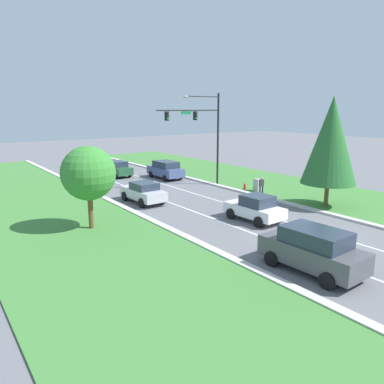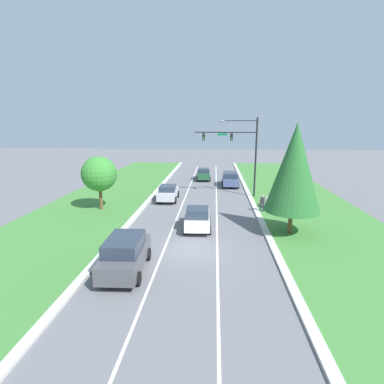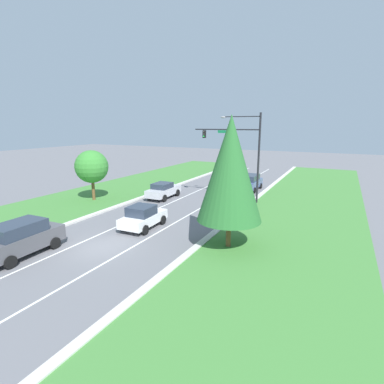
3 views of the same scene
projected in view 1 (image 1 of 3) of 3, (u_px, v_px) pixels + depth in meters
ground_plane at (305, 239)px, 22.04m from camera, size 160.00×160.00×0.00m
curb_strip_right at (359, 221)px, 25.23m from camera, size 0.50×90.00×0.15m
curb_strip_left at (233, 260)px, 18.81m from camera, size 0.50×90.00×0.15m
grass_verge_left at (140, 289)px, 15.83m from camera, size 10.00×90.00×0.08m
lane_stripe_inner_left at (284, 245)px, 21.01m from camera, size 0.14×81.00×0.01m
lane_stripe_inner_right at (324, 233)px, 23.06m from camera, size 0.14×81.00×0.01m
traffic_signal_mast at (203, 126)px, 35.59m from camera, size 7.04×0.41×8.98m
graphite_suv at (313, 249)px, 17.39m from camera, size 2.42×4.98×2.11m
white_sedan at (255, 208)px, 25.43m from camera, size 2.28×4.24×1.80m
slate_blue_suv at (166, 169)px, 41.04m from camera, size 2.24×4.82×1.91m
silver_sedan at (143, 192)px, 30.40m from camera, size 2.17×4.70×1.71m
forest_sedan at (117, 169)px, 42.32m from camera, size 2.21×4.46×1.76m
utility_cabinet at (258, 185)px, 34.38m from camera, size 0.70×0.60×1.21m
pedestrian at (261, 185)px, 32.87m from camera, size 0.42×0.30×1.69m
fire_hydrant at (245, 187)px, 34.99m from camera, size 0.34×0.20×0.70m
conifer_near_right_tree at (331, 141)px, 28.14m from camera, size 4.12×4.12×8.46m
oak_near_left_tree at (88, 173)px, 23.04m from camera, size 3.38×3.38×5.30m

